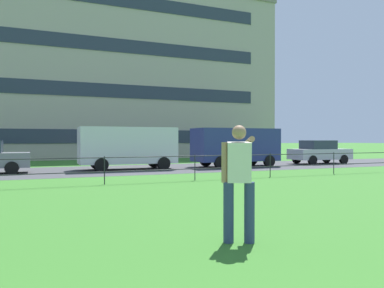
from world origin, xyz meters
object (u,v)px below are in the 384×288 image
(person_thrower, at_px, (239,179))
(panel_van_far_right, at_px, (128,146))
(apartment_building_background, at_px, (85,76))
(panel_van_center, at_px, (236,145))
(car_silver_left, at_px, (319,152))

(person_thrower, bearing_deg, panel_van_far_right, 83.17)
(panel_van_far_right, height_order, apartment_building_background, apartment_building_background)
(panel_van_center, bearing_deg, apartment_building_background, 110.28)
(person_thrower, distance_m, apartment_building_background, 32.45)
(person_thrower, relative_size, car_silver_left, 0.45)
(panel_van_far_right, bearing_deg, panel_van_center, -3.02)
(panel_van_far_right, xyz_separation_m, panel_van_center, (6.34, -0.33, 0.00))
(car_silver_left, bearing_deg, apartment_building_background, 126.85)
(person_thrower, relative_size, apartment_building_background, 0.05)
(panel_van_far_right, relative_size, car_silver_left, 1.25)
(panel_van_center, distance_m, car_silver_left, 6.42)
(car_silver_left, bearing_deg, panel_van_far_right, 179.50)
(panel_van_center, height_order, car_silver_left, panel_van_center)
(person_thrower, xyz_separation_m, car_silver_left, (14.51, 14.65, -0.20))
(car_silver_left, bearing_deg, panel_van_center, -178.01)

